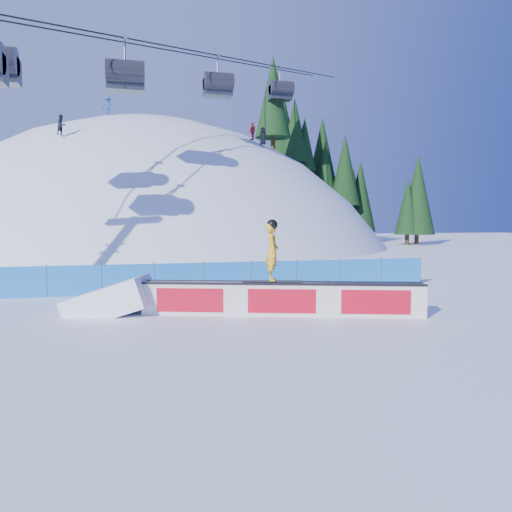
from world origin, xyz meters
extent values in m
plane|color=white|center=(0.00, 0.00, 0.00)|extent=(160.00, 160.00, 0.00)
sphere|color=silver|center=(0.00, 42.00, -18.00)|extent=(64.00, 64.00, 64.00)
cylinder|color=#352315|center=(14.79, 41.42, 10.97)|extent=(0.50, 0.50, 1.40)
cone|color=black|center=(14.79, 41.42, 15.16)|extent=(3.16, 3.16, 7.17)
cylinder|color=#352315|center=(16.28, 41.53, 10.14)|extent=(0.50, 0.50, 1.40)
cone|color=black|center=(16.28, 41.53, 14.01)|extent=(2.87, 2.87, 6.53)
cylinder|color=#352315|center=(16.27, 37.29, 9.75)|extent=(0.50, 0.50, 1.40)
cone|color=black|center=(16.27, 37.29, 14.17)|extent=(3.36, 3.36, 7.64)
cylinder|color=#352315|center=(20.09, 36.15, 6.81)|extent=(0.50, 0.50, 1.40)
cone|color=black|center=(20.09, 36.15, 12.25)|extent=(4.25, 4.25, 9.67)
cylinder|color=#352315|center=(20.24, 42.13, 7.38)|extent=(0.50, 0.50, 1.40)
cone|color=black|center=(20.24, 42.13, 11.36)|extent=(2.97, 2.97, 6.75)
cylinder|color=#352315|center=(23.69, 39.97, 4.02)|extent=(0.50, 0.50, 1.40)
cone|color=black|center=(23.69, 39.97, 8.59)|extent=(3.49, 3.49, 7.94)
cylinder|color=#352315|center=(23.74, 44.55, 3.91)|extent=(0.50, 0.50, 1.40)
cone|color=black|center=(23.74, 44.55, 8.73)|extent=(3.72, 3.72, 8.45)
cylinder|color=#352315|center=(27.16, 36.19, 0.60)|extent=(0.50, 0.50, 1.40)
cone|color=black|center=(27.16, 36.19, 4.32)|extent=(2.74, 2.74, 6.23)
cylinder|color=#352315|center=(28.10, 39.95, 0.60)|extent=(0.50, 0.50, 1.40)
cone|color=black|center=(28.10, 39.95, 4.82)|extent=(3.18, 3.18, 7.23)
cylinder|color=#352315|center=(30.21, 39.06, 0.60)|extent=(0.50, 0.50, 1.40)
cone|color=black|center=(30.21, 39.06, 5.76)|extent=(4.02, 4.02, 9.13)
cylinder|color=#352315|center=(30.29, 44.18, 0.60)|extent=(0.50, 0.50, 1.40)
cone|color=black|center=(30.29, 44.18, 5.31)|extent=(3.62, 3.62, 8.22)
cube|color=blue|center=(0.00, 4.50, 0.60)|extent=(22.00, 0.03, 1.20)
cylinder|color=#394267|center=(-5.00, 4.50, 0.65)|extent=(0.05, 0.05, 1.30)
cylinder|color=#394267|center=(-3.00, 4.50, 0.65)|extent=(0.05, 0.05, 1.30)
cylinder|color=#394267|center=(-1.00, 4.50, 0.65)|extent=(0.05, 0.05, 1.30)
cylinder|color=#394267|center=(1.00, 4.50, 0.65)|extent=(0.05, 0.05, 1.30)
cylinder|color=#394267|center=(3.00, 4.50, 0.65)|extent=(0.05, 0.05, 1.30)
cylinder|color=#394267|center=(5.00, 4.50, 0.65)|extent=(0.05, 0.05, 1.30)
cylinder|color=#394267|center=(7.00, 4.50, 0.65)|extent=(0.05, 0.05, 1.30)
cylinder|color=#394267|center=(9.00, 4.50, 0.65)|extent=(0.05, 0.05, 1.30)
cylinder|color=#394267|center=(11.00, 4.50, 0.65)|extent=(0.05, 0.05, 1.30)
cylinder|color=black|center=(-2.00, 17.93, 12.36)|extent=(2.40, 1.50, 1.50)
cylinder|color=black|center=(5.50, 26.13, 14.40)|extent=(2.40, 1.50, 1.50)
cylinder|color=black|center=(13.75, 35.15, 16.64)|extent=(2.40, 1.50, 1.50)
cube|color=silver|center=(2.61, -1.11, 0.49)|extent=(8.42, 3.19, 0.98)
cube|color=gray|center=(2.61, -1.11, 1.00)|extent=(8.35, 3.18, 0.04)
cube|color=black|center=(2.52, -1.38, 1.01)|extent=(8.27, 2.70, 0.07)
cube|color=black|center=(2.70, -0.84, 1.01)|extent=(8.27, 2.70, 0.07)
cube|color=red|center=(2.52, -1.38, 0.49)|extent=(7.85, 2.56, 0.73)
cube|color=red|center=(2.70, -0.84, 0.49)|extent=(7.85, 2.56, 0.73)
cube|color=black|center=(2.32, -1.02, 1.06)|extent=(1.86, 0.88, 0.04)
imported|color=gold|center=(2.32, -1.02, 1.97)|extent=(0.56, 0.73, 1.78)
sphere|color=black|center=(2.32, -1.02, 2.80)|extent=(0.33, 0.33, 0.33)
imported|color=black|center=(-7.07, 27.68, 10.55)|extent=(1.00, 1.01, 1.65)
imported|color=red|center=(9.63, 31.16, 11.35)|extent=(0.71, 1.05, 1.65)
imported|color=#174E8D|center=(-3.71, 35.64, 13.97)|extent=(1.11, 0.69, 1.65)
imported|color=#272727|center=(10.58, 30.86, 10.90)|extent=(0.96, 0.92, 1.65)
camera|label=1|loc=(-1.91, -15.69, 2.96)|focal=35.00mm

